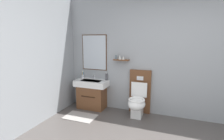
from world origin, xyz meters
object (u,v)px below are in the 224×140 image
(toothbrush_cup, at_px, (83,76))
(soap_dispenser, at_px, (106,77))
(toilet, at_px, (138,99))
(vanity_sink_left, at_px, (92,93))

(toothbrush_cup, distance_m, soap_dispenser, 0.65)
(soap_dispenser, bearing_deg, toothbrush_cup, -179.13)
(toothbrush_cup, bearing_deg, toilet, -6.22)
(vanity_sink_left, bearing_deg, soap_dispenser, 24.32)
(toilet, bearing_deg, soap_dispenser, 168.37)
(vanity_sink_left, relative_size, toothbrush_cup, 4.14)
(toilet, height_order, toothbrush_cup, toilet)
(toilet, xyz_separation_m, soap_dispenser, (-0.83, 0.17, 0.41))
(vanity_sink_left, distance_m, toothbrush_cup, 0.52)
(vanity_sink_left, relative_size, soap_dispenser, 3.99)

